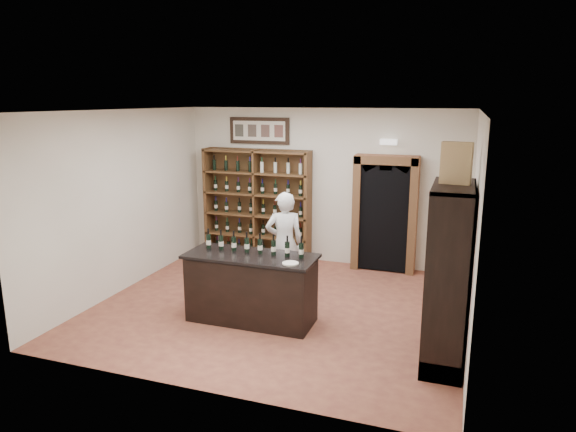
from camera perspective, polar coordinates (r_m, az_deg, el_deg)
The scene contains 22 objects.
floor at distance 8.12m, azimuth -1.04°, elevation -10.04°, with size 5.50×5.50×0.00m, color #9B593E.
ceiling at distance 7.48m, azimuth -1.14°, elevation 11.64°, with size 5.50×5.50×0.00m, color white.
wall_back at distance 10.00m, azimuth 3.85°, elevation 3.28°, with size 5.50×0.04×3.00m, color silver.
wall_left at distance 8.97m, azimuth -17.83°, elevation 1.58°, with size 0.04×5.00×3.00m, color silver.
wall_right at distance 7.22m, azimuth 19.89°, elevation -1.21°, with size 0.04×5.00×3.00m, color silver.
wine_shelf at distance 10.33m, azimuth -3.40°, elevation 1.34°, with size 2.20×0.38×2.20m.
framed_picture at distance 10.27m, azimuth -3.21°, elevation 9.44°, with size 1.25×0.04×0.52m, color black.
arched_doorway at distance 9.66m, azimuth 10.72°, elevation 0.55°, with size 1.17×0.35×2.17m.
emergency_light at distance 9.56m, azimuth 11.12°, elevation 8.07°, with size 0.30×0.10×0.10m, color white.
tasting_counter at distance 7.49m, azimuth -4.10°, elevation -8.03°, with size 1.88×0.78×1.00m.
counter_bottle_0 at distance 7.68m, azimuth -8.82°, elevation -2.78°, with size 0.07×0.07×0.30m.
counter_bottle_1 at distance 7.59m, azimuth -7.45°, elevation -2.93°, with size 0.07×0.07×0.30m.
counter_bottle_2 at distance 7.50m, azimuth -6.04°, elevation -3.08°, with size 0.07×0.07×0.30m.
counter_bottle_3 at distance 7.42m, azimuth -4.60°, elevation -3.23°, with size 0.07×0.07×0.30m.
counter_bottle_4 at distance 7.34m, azimuth -3.12°, elevation -3.38°, with size 0.07×0.07×0.30m.
counter_bottle_5 at distance 7.27m, azimuth -1.62°, elevation -3.53°, with size 0.07×0.07×0.30m.
counter_bottle_6 at distance 7.20m, azimuth -0.08°, elevation -3.68°, with size 0.07×0.07×0.30m.
counter_bottle_7 at distance 7.14m, azimuth 1.48°, elevation -3.84°, with size 0.07×0.07×0.30m.
side_cabinet at distance 6.58m, azimuth 17.46°, elevation -9.21°, with size 0.48×1.20×2.20m.
shopkeeper at distance 8.44m, azimuth -0.41°, elevation -3.01°, with size 0.62×0.41×1.70m, color silver.
plate at distance 6.90m, azimuth 0.27°, elevation -5.28°, with size 0.22×0.22×0.02m, color beige.
wine_crate at distance 6.23m, azimuth 18.20°, elevation 5.61°, with size 0.34×0.14×0.48m, color tan.
Camera 1 is at (2.58, -7.02, 3.16)m, focal length 32.00 mm.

